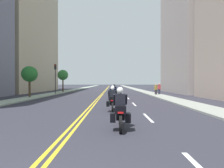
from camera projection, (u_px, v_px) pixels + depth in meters
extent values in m
plane|color=#2B2B35|center=(105.00, 89.00, 49.56)|extent=(264.00, 264.00, 0.00)
cube|color=#95A794|center=(76.00, 89.00, 49.52)|extent=(2.17, 144.00, 0.12)
cube|color=gray|center=(135.00, 89.00, 49.59)|extent=(2.17, 144.00, 0.12)
cube|color=yellow|center=(105.00, 89.00, 49.56)|extent=(0.12, 132.00, 0.01)
cube|color=yellow|center=(106.00, 89.00, 49.56)|extent=(0.12, 132.00, 0.01)
cube|color=silver|center=(147.00, 118.00, 9.57)|extent=(0.14, 2.40, 0.01)
cube|color=silver|center=(133.00, 104.00, 15.57)|extent=(0.14, 2.40, 0.01)
cube|color=silver|center=(127.00, 98.00, 21.57)|extent=(0.14, 2.40, 0.01)
cube|color=silver|center=(124.00, 95.00, 27.57)|extent=(0.14, 2.40, 0.01)
cube|color=silver|center=(121.00, 93.00, 33.57)|extent=(0.14, 2.40, 0.01)
cube|color=silver|center=(120.00, 91.00, 39.57)|extent=(0.14, 2.40, 0.01)
cube|color=silver|center=(119.00, 90.00, 45.57)|extent=(0.14, 2.40, 0.01)
cube|color=silver|center=(118.00, 89.00, 51.57)|extent=(0.14, 2.40, 0.01)
cube|color=silver|center=(117.00, 89.00, 57.57)|extent=(0.14, 2.40, 0.01)
cube|color=tan|center=(21.00, 33.00, 37.73)|extent=(8.84, 20.13, 23.86)
cube|color=#2D3847|center=(0.00, 62.00, 37.75)|extent=(0.04, 16.91, 0.90)
cube|color=#9D918E|center=(197.00, 18.00, 33.80)|extent=(9.76, 14.90, 27.34)
cube|color=#2D3847|center=(224.00, 55.00, 33.86)|extent=(0.04, 12.52, 0.90)
cube|color=#2D3847|center=(224.00, 28.00, 33.83)|extent=(0.04, 12.52, 0.90)
cube|color=#2D3847|center=(224.00, 1.00, 33.79)|extent=(0.04, 12.52, 0.90)
cylinder|color=black|center=(119.00, 116.00, 8.10)|extent=(0.12, 0.67, 0.67)
cylinder|color=black|center=(120.00, 124.00, 6.62)|extent=(0.12, 0.67, 0.67)
cube|color=silver|center=(119.00, 108.00, 8.10)|extent=(0.15, 0.32, 0.04)
cube|color=black|center=(119.00, 113.00, 7.36)|extent=(0.35, 1.14, 0.40)
cube|color=black|center=(120.00, 110.00, 6.69)|extent=(0.41, 0.37, 0.28)
cube|color=red|center=(120.00, 113.00, 6.50)|extent=(0.20, 0.04, 0.06)
cube|color=black|center=(112.00, 117.00, 6.92)|extent=(0.21, 0.45, 0.32)
cube|color=black|center=(127.00, 117.00, 6.90)|extent=(0.21, 0.45, 0.32)
cube|color=#B2C1CC|center=(119.00, 102.00, 7.83)|extent=(0.36, 0.13, 0.36)
cube|color=black|center=(119.00, 101.00, 7.30)|extent=(0.41, 0.27, 0.56)
cylinder|color=black|center=(113.00, 99.00, 7.46)|extent=(0.11, 0.28, 0.45)
cylinder|color=black|center=(125.00, 99.00, 7.45)|extent=(0.11, 0.28, 0.45)
sphere|color=white|center=(119.00, 90.00, 7.33)|extent=(0.26, 0.26, 0.26)
cylinder|color=black|center=(112.00, 104.00, 12.82)|extent=(0.11, 0.63, 0.63)
cylinder|color=black|center=(112.00, 107.00, 11.23)|extent=(0.11, 0.63, 0.63)
cube|color=silver|center=(112.00, 99.00, 12.82)|extent=(0.14, 0.32, 0.04)
cube|color=black|center=(112.00, 101.00, 12.02)|extent=(0.33, 1.21, 0.40)
cube|color=black|center=(112.00, 99.00, 11.30)|extent=(0.40, 0.36, 0.28)
cube|color=red|center=(112.00, 101.00, 11.12)|extent=(0.20, 0.03, 0.06)
cube|color=black|center=(107.00, 104.00, 11.55)|extent=(0.20, 0.44, 0.32)
cube|color=black|center=(116.00, 104.00, 11.55)|extent=(0.20, 0.44, 0.32)
cube|color=#B2C1CC|center=(112.00, 95.00, 12.53)|extent=(0.36, 0.12, 0.36)
cube|color=black|center=(112.00, 94.00, 11.97)|extent=(0.40, 0.26, 0.52)
cylinder|color=black|center=(108.00, 93.00, 12.12)|extent=(0.10, 0.28, 0.45)
cylinder|color=black|center=(115.00, 93.00, 12.12)|extent=(0.10, 0.28, 0.45)
sphere|color=white|center=(112.00, 88.00, 12.00)|extent=(0.26, 0.26, 0.26)
cylinder|color=black|center=(112.00, 99.00, 17.15)|extent=(0.10, 0.60, 0.60)
cylinder|color=black|center=(112.00, 101.00, 15.55)|extent=(0.10, 0.60, 0.60)
cube|color=silver|center=(112.00, 96.00, 17.15)|extent=(0.14, 0.32, 0.04)
cube|color=black|center=(112.00, 97.00, 16.35)|extent=(0.32, 1.22, 0.40)
cube|color=black|center=(112.00, 95.00, 15.62)|extent=(0.40, 0.36, 0.28)
cube|color=red|center=(112.00, 96.00, 15.43)|extent=(0.20, 0.03, 0.06)
cube|color=black|center=(109.00, 98.00, 15.87)|extent=(0.20, 0.44, 0.32)
cube|color=black|center=(115.00, 98.00, 15.87)|extent=(0.20, 0.44, 0.32)
cube|color=#B2C1CC|center=(112.00, 92.00, 16.86)|extent=(0.36, 0.12, 0.36)
cube|color=black|center=(112.00, 91.00, 16.29)|extent=(0.40, 0.26, 0.52)
cylinder|color=black|center=(109.00, 91.00, 16.44)|extent=(0.10, 0.28, 0.45)
cylinder|color=black|center=(115.00, 91.00, 16.44)|extent=(0.10, 0.28, 0.45)
sphere|color=white|center=(112.00, 87.00, 16.32)|extent=(0.26, 0.26, 0.26)
cylinder|color=black|center=(113.00, 95.00, 21.71)|extent=(0.13, 0.66, 0.66)
cylinder|color=black|center=(113.00, 96.00, 20.17)|extent=(0.13, 0.66, 0.66)
cube|color=silver|center=(113.00, 92.00, 21.70)|extent=(0.14, 0.32, 0.04)
cube|color=black|center=(113.00, 93.00, 20.94)|extent=(0.32, 1.17, 0.40)
cube|color=black|center=(113.00, 92.00, 20.24)|extent=(0.40, 0.36, 0.28)
cube|color=red|center=(113.00, 92.00, 20.05)|extent=(0.20, 0.03, 0.06)
cube|color=black|center=(111.00, 94.00, 20.48)|extent=(0.20, 0.44, 0.32)
cube|color=black|center=(116.00, 94.00, 20.48)|extent=(0.20, 0.44, 0.32)
cube|color=#B2C1CC|center=(113.00, 90.00, 21.43)|extent=(0.36, 0.12, 0.36)
cube|color=black|center=(113.00, 89.00, 20.88)|extent=(0.40, 0.26, 0.57)
cylinder|color=black|center=(111.00, 89.00, 21.03)|extent=(0.10, 0.28, 0.45)
cylinder|color=black|center=(115.00, 89.00, 21.03)|extent=(0.10, 0.28, 0.45)
sphere|color=black|center=(113.00, 85.00, 20.91)|extent=(0.26, 0.26, 0.26)
cylinder|color=black|center=(55.00, 82.00, 28.78)|extent=(0.12, 0.12, 3.95)
cube|color=black|center=(55.00, 67.00, 28.77)|extent=(0.28, 0.28, 0.80)
sphere|color=red|center=(54.00, 65.00, 28.62)|extent=(0.18, 0.18, 0.18)
cube|color=#2A2730|center=(155.00, 92.00, 26.71)|extent=(0.34, 0.32, 0.80)
cube|color=olive|center=(155.00, 88.00, 26.70)|extent=(0.42, 0.38, 0.63)
sphere|color=tan|center=(155.00, 85.00, 26.70)|extent=(0.22, 0.22, 0.22)
cube|color=#394AAC|center=(156.00, 89.00, 26.82)|extent=(0.19, 0.17, 0.24)
cube|color=#27283A|center=(158.00, 92.00, 27.43)|extent=(0.32, 0.26, 0.86)
cube|color=#B5353B|center=(158.00, 87.00, 27.43)|extent=(0.40, 0.29, 0.68)
sphere|color=tan|center=(158.00, 84.00, 27.43)|extent=(0.22, 0.22, 0.22)
cylinder|color=#493525|center=(62.00, 85.00, 34.68)|extent=(0.24, 0.24, 2.60)
sphere|color=#337E39|center=(62.00, 75.00, 34.67)|extent=(1.94, 1.94, 1.94)
cylinder|color=#473521|center=(29.00, 89.00, 21.78)|extent=(0.24, 0.24, 2.20)
sphere|color=#256A2B|center=(29.00, 74.00, 21.77)|extent=(1.85, 1.85, 1.85)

